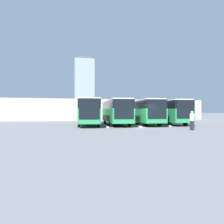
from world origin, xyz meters
TOP-DOWN VIEW (x-y plane):
  - ground_plane at (0.00, 0.00)m, footprint 600.00×600.00m
  - bus_0 at (-5.53, -5.65)m, footprint 3.42×11.60m
  - curb_divider_0 at (-3.69, -3.96)m, footprint 0.86×6.94m
  - bus_1 at (-1.84, -5.25)m, footprint 3.42×11.60m
  - curb_divider_1 at (0.00, -3.56)m, footprint 0.86×6.94m
  - bus_2 at (1.85, -5.45)m, footprint 3.42×11.60m
  - curb_divider_2 at (3.69, -3.76)m, footprint 0.86×6.94m
  - bus_3 at (5.54, -5.38)m, footprint 3.42×11.60m
  - pedestrian at (-3.08, 4.27)m, footprint 0.56×0.56m
  - station_building at (0.00, -26.62)m, footprint 44.10×13.94m
  - office_tower at (-11.06, -175.41)m, footprint 16.98×16.98m

SIDE VIEW (x-z plane):
  - ground_plane at x=0.00m, z-range 0.00..0.00m
  - curb_divider_0 at x=-3.69m, z-range 0.00..0.15m
  - curb_divider_1 at x=0.00m, z-range 0.00..0.15m
  - curb_divider_2 at x=3.69m, z-range 0.00..0.15m
  - pedestrian at x=-3.08m, z-range 0.07..1.88m
  - bus_0 at x=-5.53m, z-range 0.19..3.42m
  - bus_1 at x=-1.84m, z-range 0.19..3.42m
  - bus_2 at x=1.85m, z-range 0.19..3.42m
  - bus_3 at x=5.54m, z-range 0.19..3.42m
  - station_building at x=0.00m, z-range 0.03..4.36m
  - office_tower at x=-11.06m, z-range -0.60..50.29m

